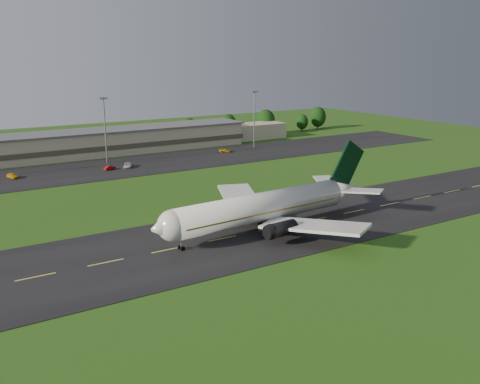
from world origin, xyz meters
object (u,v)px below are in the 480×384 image
service_vehicle_a (12,176)px  service_vehicle_b (110,168)px  terminal (95,143)px  light_mast_centre (105,123)px  service_vehicle_c (128,165)px  light_mast_east (254,112)px  service_vehicle_d (225,151)px  airliner (264,207)px

service_vehicle_a → service_vehicle_b: (26.23, -3.37, -0.11)m
terminal → light_mast_centre: (-1.40, -16.18, 8.75)m
service_vehicle_b → service_vehicle_c: service_vehicle_c is taller
light_mast_east → service_vehicle_c: bearing=-169.3°
light_mast_centre → light_mast_east: (55.00, 0.00, 0.00)m
service_vehicle_c → service_vehicle_a: bearing=-159.1°
service_vehicle_d → service_vehicle_c: bearing=128.7°
airliner → service_vehicle_b: 70.09m
service_vehicle_b → service_vehicle_d: (43.35, 6.78, 0.01)m
airliner → terminal: size_ratio=0.35×
airliner → light_mast_east: size_ratio=2.52×
service_vehicle_d → airliner: bearing=-176.1°
terminal → light_mast_centre: bearing=-95.0°
airliner → service_vehicle_d: 84.69m
light_mast_east → service_vehicle_c: light_mast_east is taller
light_mast_east → airliner: bearing=-122.3°
terminal → service_vehicle_a: terminal is taller
service_vehicle_a → terminal: bearing=18.8°
light_mast_centre → service_vehicle_c: 15.76m
terminal → light_mast_east: light_mast_east is taller
airliner → terminal: bearing=87.8°
service_vehicle_d → service_vehicle_b: bearing=128.2°
terminal → light_mast_east: bearing=-16.8°
service_vehicle_b → light_mast_east: bearing=-100.5°
service_vehicle_a → service_vehicle_d: bearing=-15.8°
terminal → service_vehicle_d: terminal is taller
terminal → service_vehicle_c: 26.21m
terminal → service_vehicle_c: bearing=-86.2°
terminal → light_mast_east: 56.67m
airliner → service_vehicle_c: airliner is taller
light_mast_east → service_vehicle_c: (-51.88, -9.77, -11.97)m
service_vehicle_b → service_vehicle_d: bearing=-101.7°
light_mast_centre → service_vehicle_b: bearing=-104.4°
airliner → service_vehicle_d: size_ratio=12.06×
service_vehicle_c → light_mast_east: bearing=36.5°
terminal → service_vehicle_b: 27.01m
light_mast_centre → light_mast_east: bearing=0.0°
airliner → service_vehicle_b: (-7.03, 69.63, -3.95)m
light_mast_east → service_vehicle_d: (-14.30, -3.53, -12.02)m
airliner → light_mast_centre: size_ratio=2.52×
service_vehicle_a → service_vehicle_d: 69.67m
light_mast_centre → service_vehicle_c: size_ratio=4.24×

